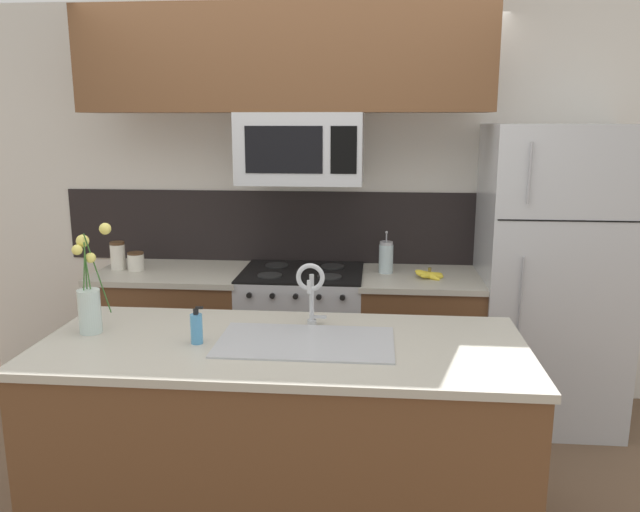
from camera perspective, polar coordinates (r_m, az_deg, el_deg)
ground_plane at (r=3.46m, az=-3.44°, el=-20.10°), size 10.00×10.00×0.00m
rear_partition at (r=4.20m, az=3.02°, el=4.75°), size 5.20×0.10×2.60m
splash_band at (r=4.19m, az=-1.14°, el=2.67°), size 3.31×0.01×0.48m
back_counter_left at (r=4.23m, az=-13.02°, el=-7.26°), size 0.94×0.65×0.91m
back_counter_right at (r=4.04m, az=9.00°, el=-8.04°), size 0.75×0.65×0.91m
stove_range at (r=4.06m, az=-1.61°, el=-7.73°), size 0.76×0.64×0.93m
microwave at (r=3.79m, az=-1.76°, el=9.81°), size 0.74×0.40×0.42m
upper_cabinet_band at (r=3.79m, az=-3.37°, el=17.50°), size 2.40×0.34×0.60m
refrigerator at (r=4.06m, az=20.25°, el=-1.80°), size 0.83×0.74×1.83m
storage_jar_tall at (r=4.21m, az=-18.00°, el=0.04°), size 0.09×0.09×0.18m
storage_jar_medium at (r=4.15m, az=-16.48°, el=-0.47°), size 0.10×0.10×0.12m
banana_bunch at (r=3.85m, az=9.99°, el=-1.70°), size 0.19×0.13×0.08m
french_press at (r=3.93m, az=6.06°, el=-0.12°), size 0.09×0.09×0.27m
island_counter at (r=2.92m, az=-3.36°, el=-16.26°), size 2.11×0.89×0.91m
kitchen_sink at (r=2.74m, az=-1.33°, el=-9.28°), size 0.76×0.44×0.16m
sink_faucet at (r=2.86m, az=-0.84°, el=-2.72°), size 0.14×0.14×0.31m
dish_soap_bottle at (r=2.74m, az=-11.22°, el=-6.48°), size 0.06×0.05×0.16m
flower_vase at (r=2.99m, az=-20.29°, el=-3.92°), size 0.13×0.17×0.49m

